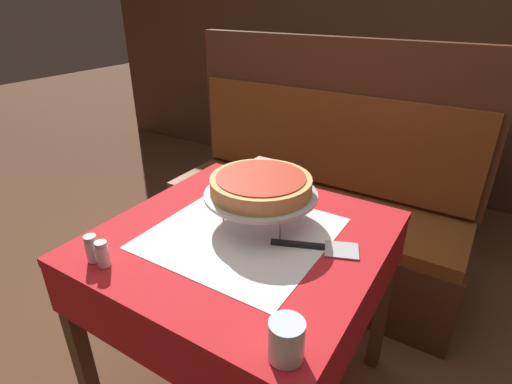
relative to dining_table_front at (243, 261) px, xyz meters
name	(u,v)px	position (x,y,z in m)	size (l,w,h in m)	color
dining_table_front	(243,261)	(0.00, 0.00, 0.00)	(0.87, 0.87, 0.75)	red
dining_table_rear	(425,129)	(0.23, 1.80, 0.02)	(0.75, 0.75, 0.75)	red
booth_bench	(311,214)	(-0.13, 0.88, -0.28)	(1.61, 0.51, 1.26)	#4C2819
back_wall_panel	(418,33)	(0.00, 2.26, 0.56)	(6.00, 0.04, 2.40)	#4C2D1E
pizza_pan_stand	(261,195)	(0.01, 0.10, 0.21)	(0.38, 0.38, 0.11)	#ADADB2
deep_dish_pizza	(261,184)	(0.01, 0.10, 0.25)	(0.33, 0.33, 0.06)	tan
pizza_server	(318,247)	(0.25, 0.05, 0.12)	(0.27, 0.15, 0.01)	#BCBCC1
water_glass_near	(286,340)	(0.35, -0.36, 0.16)	(0.08, 0.08, 0.09)	silver
salt_shaker	(92,249)	(-0.28, -0.35, 0.16)	(0.04, 0.04, 0.08)	silver
pepper_shaker	(103,254)	(-0.24, -0.35, 0.15)	(0.04, 0.04, 0.08)	silver
napkin_holder	(266,170)	(-0.14, 0.39, 0.16)	(0.10, 0.05, 0.09)	#B2B2B7
condiment_caddy	(431,105)	(0.22, 1.90, 0.16)	(0.12, 0.12, 0.15)	black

